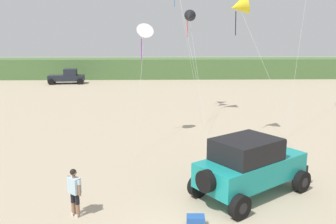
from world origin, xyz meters
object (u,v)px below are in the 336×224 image
(jeep, at_px, (250,165))
(distant_pickup, at_px, (67,77))
(person_watching, at_px, (75,190))
(kite_purple_stunt, at_px, (189,17))
(kite_white_parafoil, at_px, (144,35))
(kite_yellow_diamond, at_px, (239,6))
(cooler_box, at_px, (196,222))

(jeep, bearing_deg, distant_pickup, 114.48)
(jeep, xyz_separation_m, person_watching, (-6.24, -1.46, -0.26))
(kite_purple_stunt, height_order, kite_white_parafoil, kite_purple_stunt)
(kite_yellow_diamond, bearing_deg, kite_purple_stunt, 102.78)
(kite_purple_stunt, bearing_deg, cooler_box, -94.19)
(person_watching, height_order, kite_purple_stunt, kite_purple_stunt)
(cooler_box, bearing_deg, kite_purple_stunt, 87.98)
(person_watching, relative_size, kite_white_parafoil, 0.25)
(cooler_box, xyz_separation_m, distant_pickup, (-13.26, 36.45, 0.75))
(distant_pickup, height_order, kite_white_parafoil, kite_white_parafoil)
(jeep, relative_size, distant_pickup, 1.03)
(cooler_box, bearing_deg, distant_pickup, 112.17)
(distant_pickup, height_order, kite_yellow_diamond, kite_yellow_diamond)
(jeep, bearing_deg, kite_yellow_diamond, 82.17)
(kite_white_parafoil, relative_size, kite_yellow_diamond, 0.80)
(kite_white_parafoil, height_order, kite_yellow_diamond, kite_yellow_diamond)
(jeep, relative_size, cooler_box, 8.79)
(person_watching, height_order, kite_white_parafoil, kite_white_parafoil)
(kite_white_parafoil, distance_m, kite_yellow_diamond, 5.51)
(cooler_box, relative_size, kite_purple_stunt, 0.07)
(cooler_box, height_order, kite_white_parafoil, kite_white_parafoil)
(person_watching, xyz_separation_m, cooler_box, (3.94, -0.83, -0.75))
(person_watching, xyz_separation_m, distant_pickup, (-9.32, 35.62, 0.00))
(jeep, relative_size, kite_white_parafoil, 0.74)
(cooler_box, bearing_deg, kite_white_parafoil, 102.90)
(person_watching, xyz_separation_m, kite_white_parafoil, (1.99, 9.48, 5.14))
(person_watching, distance_m, cooler_box, 4.10)
(kite_purple_stunt, relative_size, kite_yellow_diamond, 0.99)
(person_watching, distance_m, kite_yellow_diamond, 13.26)
(cooler_box, relative_size, distant_pickup, 0.12)
(cooler_box, height_order, distant_pickup, distant_pickup)
(distant_pickup, bearing_deg, kite_yellow_diamond, -58.20)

